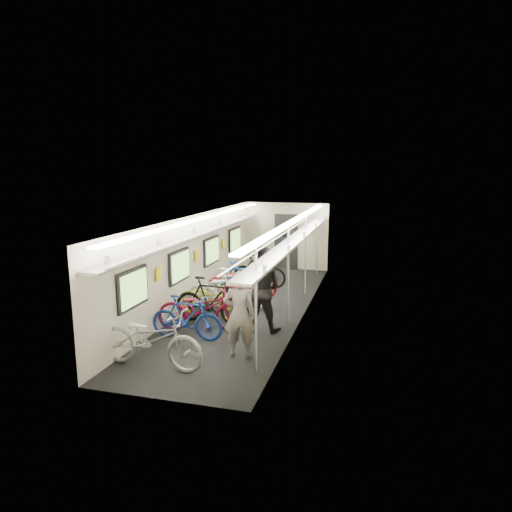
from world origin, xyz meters
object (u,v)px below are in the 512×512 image
Objects in this scene: bicycle_0 at (151,339)px; bicycle_1 at (187,318)px; backpack at (240,288)px; passenger_near at (240,314)px; passenger_mid at (261,289)px.

bicycle_0 is 1.30× the size of bicycle_1.
bicycle_1 is at bearing 1.85° from bicycle_0.
bicycle_0 is at bearing -116.37° from backpack.
bicycle_1 is 4.24× the size of backpack.
backpack is (-0.08, 0.30, 0.43)m from passenger_near.
passenger_mid is at bearing 106.70° from backpack.
backpack reaches higher than bicycle_0.
passenger_mid is (0.02, 1.55, 0.11)m from passenger_near.
bicycle_1 is at bearing 39.07° from passenger_mid.
passenger_near is 0.88× the size of passenger_mid.
passenger_near is 4.47× the size of backpack.
passenger_near is at bearing -53.90° from backpack.
passenger_mid is at bearing -100.57° from passenger_near.
passenger_mid is (1.43, 2.45, 0.41)m from bicycle_0.
passenger_mid reaches higher than bicycle_1.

